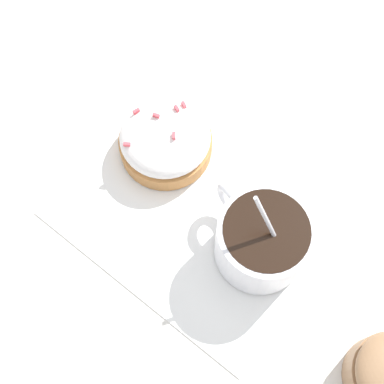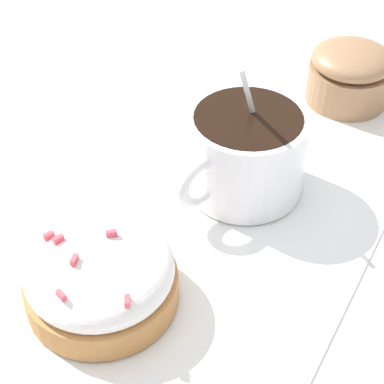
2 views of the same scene
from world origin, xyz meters
TOP-DOWN VIEW (x-y plane):
  - ground_plane at (0.00, 0.00)m, footprint 3.00×3.00m
  - paper_napkin at (0.00, 0.00)m, footprint 0.28×0.27m
  - coffee_cup at (0.08, -0.01)m, footprint 0.12×0.09m
  - frosted_pastry at (-0.07, 0.01)m, footprint 0.10×0.10m

SIDE VIEW (x-z plane):
  - ground_plane at x=0.00m, z-range 0.00..0.00m
  - paper_napkin at x=0.00m, z-range 0.00..0.00m
  - frosted_pastry at x=-0.07m, z-range 0.00..0.05m
  - coffee_cup at x=0.08m, z-range -0.02..0.10m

